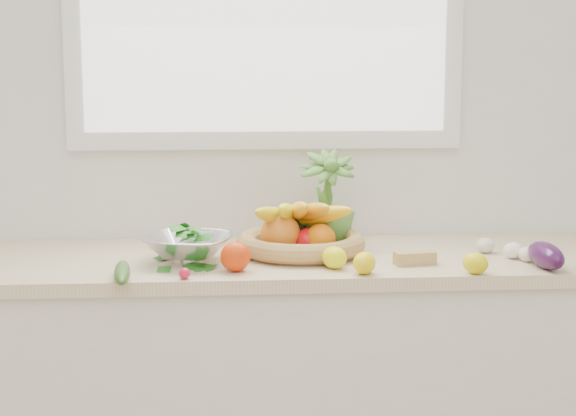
{
  "coord_description": "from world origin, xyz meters",
  "views": [
    {
      "loc": [
        -0.14,
        -0.68,
        1.48
      ],
      "look_at": [
        0.05,
        1.93,
        1.05
      ],
      "focal_mm": 55.0,
      "sensor_mm": 36.0,
      "label": 1
    }
  ],
  "objects": [
    {
      "name": "garlic_b",
      "position": [
        0.67,
        1.94,
        0.92
      ],
      "size": [
        0.06,
        0.06,
        0.05
      ],
      "primitive_type": "ellipsoid",
      "rotation": [
        0.0,
        0.0,
        0.09
      ],
      "color": "silver",
      "rests_on": "countertop"
    },
    {
      "name": "orange_loose",
      "position": [
        -0.11,
        1.75,
        0.94
      ],
      "size": [
        0.11,
        0.11,
        0.09
      ],
      "primitive_type": "sphere",
      "rotation": [
        0.0,
        0.0,
        0.41
      ],
      "color": "red",
      "rests_on": "countertop"
    },
    {
      "name": "lemon_b",
      "position": [
        0.25,
        1.69,
        0.93
      ],
      "size": [
        0.09,
        0.1,
        0.06
      ],
      "primitive_type": "ellipsoid",
      "rotation": [
        0.0,
        0.0,
        -0.39
      ],
      "color": "yellow",
      "rests_on": "countertop"
    },
    {
      "name": "radish",
      "position": [
        -0.25,
        1.67,
        0.92
      ],
      "size": [
        0.04,
        0.04,
        0.03
      ],
      "primitive_type": "sphere",
      "rotation": [
        0.0,
        0.0,
        -0.23
      ],
      "color": "red",
      "rests_on": "countertop"
    },
    {
      "name": "garlic_c",
      "position": [
        0.75,
        1.81,
        0.92
      ],
      "size": [
        0.06,
        0.06,
        0.05
      ],
      "primitive_type": "ellipsoid",
      "rotation": [
        0.0,
        0.0,
        -0.17
      ],
      "color": "silver",
      "rests_on": "countertop"
    },
    {
      "name": "fruit_basket",
      "position": [
        0.09,
        1.97,
        0.96
      ],
      "size": [
        0.43,
        0.43,
        0.19
      ],
      "color": "tan",
      "rests_on": "countertop"
    },
    {
      "name": "cucumber",
      "position": [
        -0.42,
        1.67,
        0.92
      ],
      "size": [
        0.06,
        0.24,
        0.04
      ],
      "primitive_type": "ellipsoid",
      "rotation": [
        0.0,
        0.0,
        0.09
      ],
      "color": "#1F5117",
      "rests_on": "countertop"
    },
    {
      "name": "lemon_c",
      "position": [
        0.56,
        1.67,
        0.93
      ],
      "size": [
        0.1,
        0.1,
        0.06
      ],
      "primitive_type": "ellipsoid",
      "rotation": [
        0.0,
        0.0,
        0.7
      ],
      "color": "yellow",
      "rests_on": "countertop"
    },
    {
      "name": "counter_cabinet",
      "position": [
        0.0,
        1.95,
        0.43
      ],
      "size": [
        2.2,
        0.58,
        0.86
      ],
      "primitive_type": "cube",
      "color": "silver",
      "rests_on": "ground"
    },
    {
      "name": "garlic_a",
      "position": [
        0.72,
        1.85,
        0.92
      ],
      "size": [
        0.07,
        0.07,
        0.05
      ],
      "primitive_type": "ellipsoid",
      "rotation": [
        0.0,
        0.0,
        -0.19
      ],
      "color": "white",
      "rests_on": "countertop"
    },
    {
      "name": "potted_herb",
      "position": [
        0.18,
        2.04,
        1.05
      ],
      "size": [
        0.18,
        0.18,
        0.32
      ],
      "primitive_type": "imported",
      "rotation": [
        0.0,
        0.0,
        0.02
      ],
      "color": "#487E2E",
      "rests_on": "countertop"
    },
    {
      "name": "lemon_a",
      "position": [
        0.17,
        1.76,
        0.93
      ],
      "size": [
        0.1,
        0.1,
        0.06
      ],
      "primitive_type": "ellipsoid",
      "rotation": [
        0.0,
        0.0,
        0.51
      ],
      "color": "#EEEE0C",
      "rests_on": "countertop"
    },
    {
      "name": "eggplant",
      "position": [
        0.78,
        1.72,
        0.94
      ],
      "size": [
        0.09,
        0.19,
        0.08
      ],
      "primitive_type": "ellipsoid",
      "rotation": [
        0.0,
        0.0,
        0.08
      ],
      "color": "#310F38",
      "rests_on": "countertop"
    },
    {
      "name": "countertop",
      "position": [
        0.0,
        1.95,
        0.88
      ],
      "size": [
        2.24,
        0.62,
        0.04
      ],
      "primitive_type": "cube",
      "color": "beige",
      "rests_on": "counter_cabinet"
    },
    {
      "name": "back_wall",
      "position": [
        0.0,
        2.25,
        1.35
      ],
      "size": [
        4.5,
        0.02,
        2.7
      ],
      "primitive_type": "cube",
      "color": "white",
      "rests_on": "ground"
    },
    {
      "name": "colander_with_spinach",
      "position": [
        -0.25,
        1.87,
        0.97
      ],
      "size": [
        0.31,
        0.31,
        0.13
      ],
      "color": "silver",
      "rests_on": "countertop"
    },
    {
      "name": "apple",
      "position": [
        0.11,
        1.93,
        0.94
      ],
      "size": [
        0.12,
        0.12,
        0.09
      ],
      "primitive_type": "sphere",
      "rotation": [
        0.0,
        0.0,
        0.4
      ],
      "color": "red",
      "rests_on": "countertop"
    },
    {
      "name": "ginger",
      "position": [
        0.41,
        1.8,
        0.92
      ],
      "size": [
        0.12,
        0.07,
        0.04
      ],
      "primitive_type": "cube",
      "rotation": [
        0.0,
        0.0,
        0.14
      ],
      "color": "tan",
      "rests_on": "countertop"
    }
  ]
}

